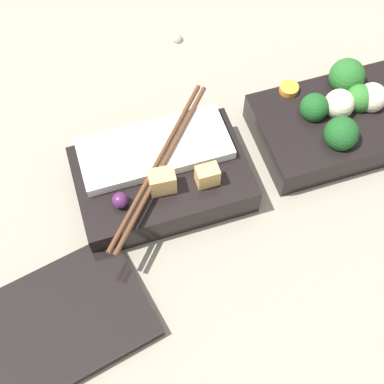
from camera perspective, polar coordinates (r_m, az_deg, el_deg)
The scene contains 5 objects.
ground_plane at distance 0.63m, azimuth 5.56°, elevation 3.56°, with size 3.00×3.00×0.00m, color gray.
bento_tray_vegetable at distance 0.65m, azimuth 15.21°, elevation 7.73°, with size 0.19×0.12×0.07m.
bento_tray_rice at distance 0.59m, azimuth -3.30°, elevation 1.78°, with size 0.19×0.18×0.07m.
bento_lid at distance 0.55m, azimuth -14.53°, elevation -13.65°, with size 0.18×0.12×0.01m, color black.
pebble_0 at distance 0.75m, azimuth -1.53°, elevation 16.07°, with size 0.01×0.01×0.01m, color gray.
Camera 1 is at (0.16, 0.31, 0.52)m, focal length 50.00 mm.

